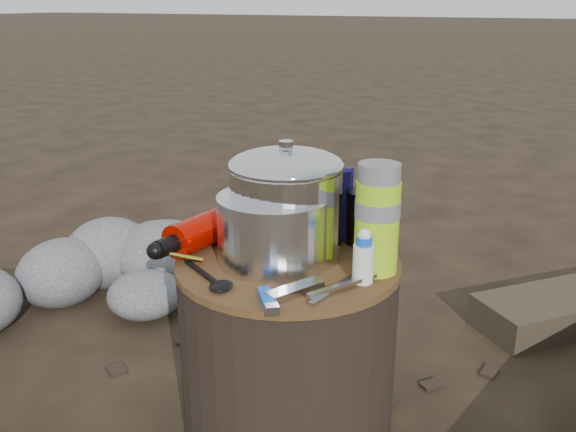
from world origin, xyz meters
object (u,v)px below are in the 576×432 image
at_px(stump, 288,350).
at_px(travel_mug, 364,217).
at_px(thermos, 377,219).
at_px(camping_pot, 286,203).
at_px(fuel_bottle, 211,227).

distance_m(stump, travel_mug, 0.31).
bearing_deg(thermos, travel_mug, 117.31).
bearing_deg(travel_mug, stump, -123.32).
bearing_deg(stump, travel_mug, 56.68).
xyz_separation_m(camping_pot, travel_mug, (0.11, 0.13, -0.05)).
xyz_separation_m(stump, thermos, (0.16, 0.03, 0.29)).
relative_size(fuel_bottle, thermos, 1.42).
bearing_deg(fuel_bottle, stump, 3.80).
bearing_deg(camping_pot, fuel_bottle, -178.02).
relative_size(stump, thermos, 2.13).
bearing_deg(camping_pot, thermos, 0.89).
distance_m(thermos, travel_mug, 0.15).
bearing_deg(stump, thermos, 9.06).
xyz_separation_m(camping_pot, thermos, (0.18, 0.00, -0.01)).
bearing_deg(stump, fuel_bottle, 174.39).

